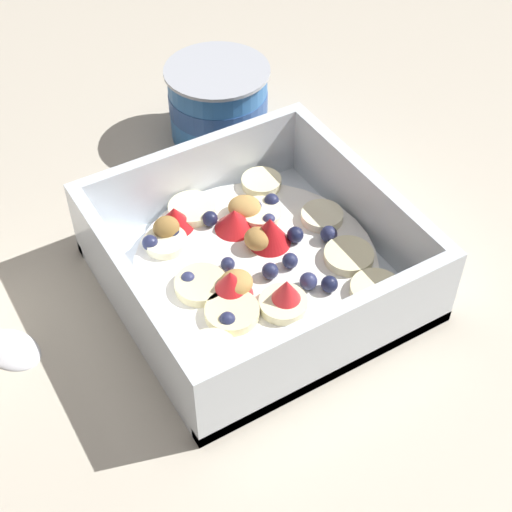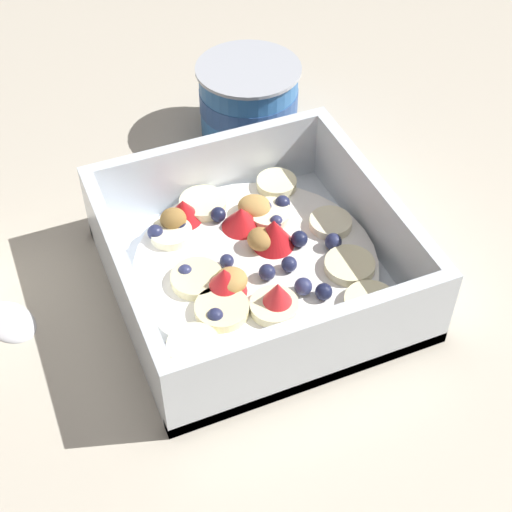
{
  "view_description": "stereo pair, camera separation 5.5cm",
  "coord_description": "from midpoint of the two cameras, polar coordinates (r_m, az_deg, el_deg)",
  "views": [
    {
      "loc": [
        -0.22,
        -0.32,
        0.43
      ],
      "look_at": [
        -0.02,
        0.01,
        0.03
      ],
      "focal_mm": 53.51,
      "sensor_mm": 36.0,
      "label": 1
    },
    {
      "loc": [
        -0.17,
        -0.35,
        0.43
      ],
      "look_at": [
        -0.02,
        0.01,
        0.03
      ],
      "focal_mm": 53.51,
      "sensor_mm": 36.0,
      "label": 2
    }
  ],
  "objects": [
    {
      "name": "ground_plane",
      "position": [
        0.58,
        4.82,
        -2.24
      ],
      "size": [
        2.4,
        2.4,
        0.0
      ],
      "primitive_type": "plane",
      "color": "beige"
    },
    {
      "name": "yogurt_cup",
      "position": [
        0.7,
        1.76,
        11.5
      ],
      "size": [
        0.09,
        0.09,
        0.07
      ],
      "color": "#3370B7",
      "rests_on": "ground"
    },
    {
      "name": "fruit_bowl",
      "position": [
        0.56,
        2.75,
        -0.71
      ],
      "size": [
        0.2,
        0.2,
        0.07
      ],
      "color": "white",
      "rests_on": "ground"
    }
  ]
}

